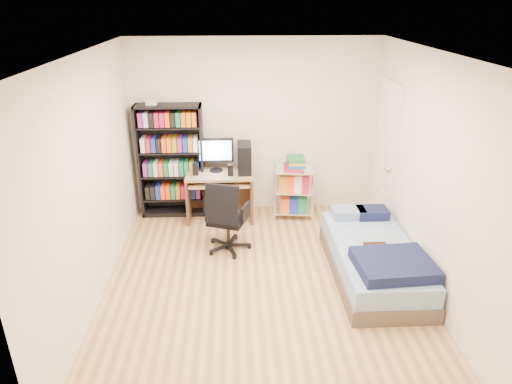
{
  "coord_description": "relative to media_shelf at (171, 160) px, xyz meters",
  "views": [
    {
      "loc": [
        -0.28,
        -4.35,
        2.99
      ],
      "look_at": [
        -0.05,
        0.4,
        0.94
      ],
      "focal_mm": 32.0,
      "sensor_mm": 36.0,
      "label": 1
    }
  ],
  "objects": [
    {
      "name": "room",
      "position": [
        1.19,
        -1.84,
        0.41
      ],
      "size": [
        3.58,
        4.08,
        2.58
      ],
      "color": "tan",
      "rests_on": "ground"
    },
    {
      "name": "media_shelf",
      "position": [
        0.0,
        0.0,
        0.0
      ],
      "size": [
        0.92,
        0.31,
        1.7
      ],
      "color": "black",
      "rests_on": "room"
    },
    {
      "name": "computer_desk",
      "position": [
        0.78,
        -0.15,
        -0.2
      ],
      "size": [
        0.93,
        0.54,
        1.18
      ],
      "color": "#A58455",
      "rests_on": "room"
    },
    {
      "name": "office_chair",
      "position": [
        0.79,
        -1.12,
        -0.53
      ],
      "size": [
        0.72,
        0.72,
        0.95
      ],
      "rotation": [
        0.0,
        0.0,
        -0.35
      ],
      "color": "black",
      "rests_on": "room"
    },
    {
      "name": "wire_cart",
      "position": [
        1.75,
        -0.19,
        -0.24
      ],
      "size": [
        0.61,
        0.47,
        0.91
      ],
      "rotation": [
        0.0,
        0.0,
        -0.12
      ],
      "color": "white",
      "rests_on": "room"
    },
    {
      "name": "bed",
      "position": [
        2.47,
        -1.79,
        -0.61
      ],
      "size": [
        0.91,
        1.81,
        0.52
      ],
      "color": "brown",
      "rests_on": "room"
    },
    {
      "name": "door",
      "position": [
        2.92,
        -0.49,
        0.16
      ],
      "size": [
        0.12,
        0.8,
        2.0
      ],
      "color": "white",
      "rests_on": "room"
    }
  ]
}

